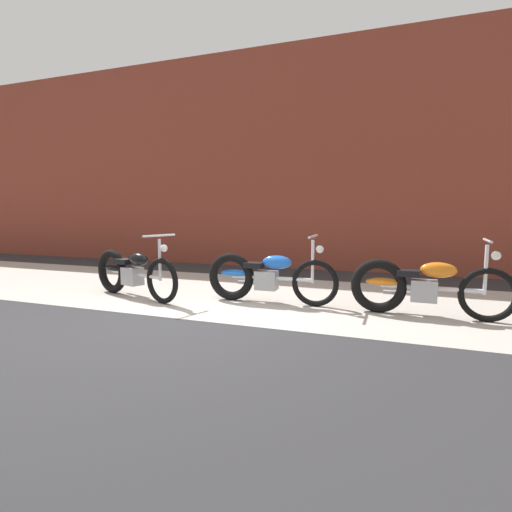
% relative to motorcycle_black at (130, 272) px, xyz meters
% --- Properties ---
extents(ground_plane, '(80.00, 80.00, 0.00)m').
position_rel_motorcycle_black_xyz_m(ground_plane, '(1.66, -0.91, -0.40)').
color(ground_plane, '#2D2D30').
extents(sidewalk_slab, '(36.00, 3.50, 0.01)m').
position_rel_motorcycle_black_xyz_m(sidewalk_slab, '(1.66, 0.84, -0.40)').
color(sidewalk_slab, '#B2ADA3').
rests_on(sidewalk_slab, ground).
extents(brick_building_wall, '(36.00, 0.50, 5.19)m').
position_rel_motorcycle_black_xyz_m(brick_building_wall, '(1.66, 4.29, 2.20)').
color(brick_building_wall, brown).
rests_on(brick_building_wall, ground).
extents(motorcycle_black, '(1.94, 0.83, 1.03)m').
position_rel_motorcycle_black_xyz_m(motorcycle_black, '(0.00, 0.00, 0.00)').
color(motorcycle_black, black).
rests_on(motorcycle_black, ground).
extents(motorcycle_blue, '(2.01, 0.58, 1.03)m').
position_rel_motorcycle_black_xyz_m(motorcycle_blue, '(2.12, 0.35, 0.00)').
color(motorcycle_blue, black).
rests_on(motorcycle_blue, ground).
extents(motorcycle_orange, '(2.01, 0.58, 1.03)m').
position_rel_motorcycle_black_xyz_m(motorcycle_orange, '(4.29, 0.33, 0.00)').
color(motorcycle_orange, black).
rests_on(motorcycle_orange, ground).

